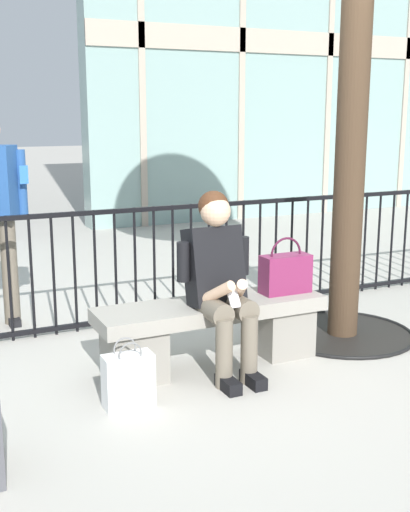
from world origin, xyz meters
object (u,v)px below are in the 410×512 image
shopping_bag (128,380)px  seated_person_with_phone (219,278)px  handbag_on_bench (285,273)px  stone_bench (211,327)px

shopping_bag → seated_person_with_phone: bearing=19.6°
handbag_on_bench → stone_bench: bearing=179.0°
seated_person_with_phone → handbag_on_bench: (0.58, 0.12, -0.05)m
handbag_on_bench → shopping_bag: (-1.31, -0.38, -0.43)m
shopping_bag → handbag_on_bench: bearing=16.1°
stone_bench → shopping_bag: stone_bench is taller
stone_bench → handbag_on_bench: 0.66m
seated_person_with_phone → handbag_on_bench: bearing=11.5°
stone_bench → handbag_on_bench: bearing=-1.0°
seated_person_with_phone → shopping_bag: bearing=-160.4°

